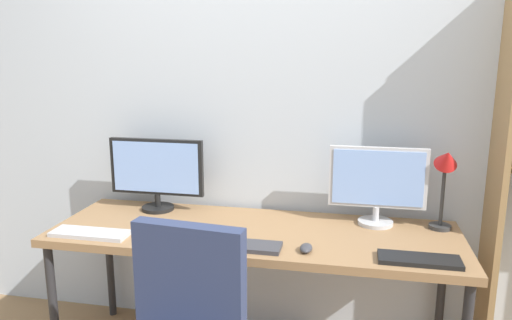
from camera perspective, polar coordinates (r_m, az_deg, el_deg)
wall_back at (r=2.75m, az=1.55°, el=5.92°), size 4.44×0.10×2.60m
desk at (r=2.50m, az=-0.23°, el=-9.30°), size 2.04×0.68×0.74m
monitor_left at (r=2.78m, az=-11.51°, el=-1.30°), size 0.54×0.18×0.41m
monitor_right at (r=2.57m, az=13.97°, el=-2.59°), size 0.49×0.18×0.41m
desk_lamp at (r=2.56m, az=21.20°, el=-1.41°), size 0.11×0.16×0.44m
keyboard_left at (r=2.54m, az=-18.74°, el=-8.10°), size 0.38×0.13×0.02m
keyboard_center at (r=2.27m, az=-1.44°, el=-9.94°), size 0.34×0.13×0.02m
keyboard_right at (r=2.24m, az=18.49°, el=-10.95°), size 0.34×0.13×0.02m
mouse_left_side at (r=2.44m, az=-12.47°, el=-8.43°), size 0.06×0.10×0.03m
mouse_right_side at (r=2.24m, az=5.85°, el=-10.17°), size 0.06×0.10×0.03m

